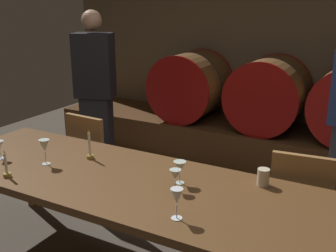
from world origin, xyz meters
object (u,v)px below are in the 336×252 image
object	(u,v)px
candle_right	(90,150)
wine_glass_left	(45,146)
chair_right	(301,203)
wine_barrel_center	(269,94)
guest_left	(96,96)
candle_left	(7,170)
wine_glass_right	(177,197)
wine_glass_center_right	(175,175)
cup_left	(263,177)
chair_left	(95,155)
wine_barrel_left	(191,86)
dining_table	(133,189)
wine_glass_center_left	(180,168)

from	to	relation	value
candle_right	wine_glass_left	xyz separation A→B (m)	(-0.20, -0.23, 0.07)
chair_right	wine_barrel_center	bearing A→B (deg)	-73.36
guest_left	candle_left	distance (m)	1.66
wine_glass_right	candle_left	bearing A→B (deg)	-176.98
guest_left	wine_glass_center_right	world-z (taller)	guest_left
candle_right	cup_left	bearing A→B (deg)	7.81
chair_left	cup_left	distance (m)	1.70
wine_barrel_left	wine_barrel_center	bearing A→B (deg)	0.00
wine_glass_left	cup_left	world-z (taller)	wine_glass_left
guest_left	candle_right	world-z (taller)	guest_left
dining_table	candle_left	bearing A→B (deg)	-155.04
wine_glass_right	candle_right	bearing A→B (deg)	154.70
chair_left	candle_right	bearing A→B (deg)	130.84
wine_barrel_left	wine_glass_center_left	distance (m)	2.61
chair_right	wine_glass_right	xyz separation A→B (m)	(-0.46, -0.96, 0.37)
guest_left	wine_glass_left	distance (m)	1.42
wine_glass_center_left	wine_glass_center_right	world-z (taller)	wine_glass_center_left
candle_left	chair_left	bearing A→B (deg)	97.99
wine_barrel_center	wine_glass_center_left	xyz separation A→B (m)	(0.10, -2.38, 0.02)
candle_right	wine_glass_center_right	xyz separation A→B (m)	(0.78, -0.16, 0.04)
candle_left	wine_glass_right	bearing A→B (deg)	3.02
chair_right	cup_left	size ratio (longest dim) A/B	8.12
dining_table	cup_left	bearing A→B (deg)	23.80
chair_right	wine_glass_center_right	size ratio (longest dim) A/B	6.51
candle_left	chair_right	bearing A→B (deg)	31.64
wine_barrel_center	cup_left	world-z (taller)	wine_barrel_center
candle_right	wine_glass_center_right	distance (m)	0.79
chair_right	guest_left	size ratio (longest dim) A/B	0.51
candle_left	cup_left	xyz separation A→B (m)	(1.48, 0.67, 0.00)
guest_left	candle_left	world-z (taller)	guest_left
chair_right	wine_glass_right	distance (m)	1.13
wine_glass_left	wine_glass_right	xyz separation A→B (m)	(1.14, -0.21, -0.01)
candle_left	cup_left	world-z (taller)	candle_left
chair_right	wine_glass_left	xyz separation A→B (m)	(-1.60, -0.75, 0.37)
guest_left	candle_left	xyz separation A→B (m)	(0.52, -1.57, -0.11)
dining_table	guest_left	world-z (taller)	guest_left
wine_barrel_left	wine_glass_left	size ratio (longest dim) A/B	4.55
chair_left	wine_glass_center_left	world-z (taller)	chair_left
wine_glass_left	wine_glass_right	size ratio (longest dim) A/B	1.05
wine_barrel_center	candle_left	xyz separation A→B (m)	(-0.92, -2.83, -0.03)
wine_glass_right	dining_table	bearing A→B (deg)	148.47
wine_barrel_center	candle_left	size ratio (longest dim) A/B	4.40
wine_barrel_left	candle_left	bearing A→B (deg)	-88.98
dining_table	wine_glass_right	world-z (taller)	wine_glass_right
wine_barrel_left	candle_right	world-z (taller)	wine_barrel_left
dining_table	candle_right	xyz separation A→B (m)	(-0.48, 0.16, 0.12)
chair_left	wine_glass_center_right	bearing A→B (deg)	153.11
dining_table	wine_glass_left	world-z (taller)	wine_glass_left
wine_barrel_center	candle_right	bearing A→B (deg)	-105.65
wine_barrel_center	wine_glass_right	distance (m)	2.78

